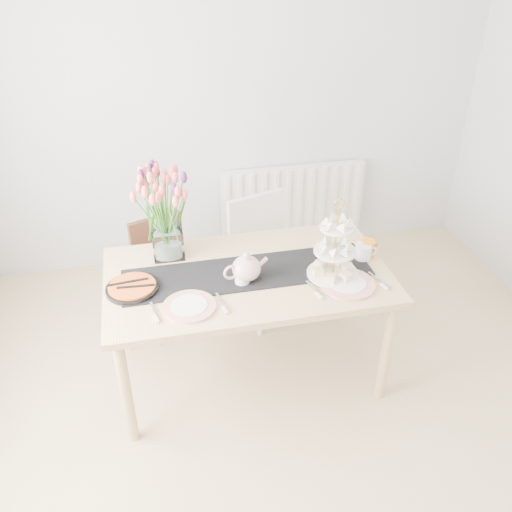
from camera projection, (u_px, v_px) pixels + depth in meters
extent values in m
plane|color=tan|center=(310.00, 469.00, 2.85)|extent=(4.50, 4.50, 0.00)
plane|color=#B3B5B7|center=(230.00, 100.00, 4.01)|extent=(4.00, 0.00, 4.00)
cube|color=white|center=(293.00, 200.00, 4.50)|extent=(1.20, 0.08, 0.60)
cube|color=tan|center=(247.00, 276.00, 3.07)|extent=(1.60, 0.90, 0.04)
cylinder|color=tan|center=(126.00, 392.00, 2.83)|extent=(0.06, 0.06, 0.71)
cylinder|color=tan|center=(386.00, 351.00, 3.09)|extent=(0.06, 0.06, 0.71)
cylinder|color=tan|center=(124.00, 305.00, 3.46)|extent=(0.06, 0.06, 0.71)
cylinder|color=tan|center=(341.00, 277.00, 3.72)|extent=(0.06, 0.06, 0.71)
cube|color=#371D14|center=(170.00, 276.00, 3.69)|extent=(0.48, 0.48, 0.04)
cube|color=#371D14|center=(157.00, 240.00, 3.70)|extent=(0.37, 0.17, 0.36)
cylinder|color=#371D14|center=(159.00, 322.00, 3.59)|extent=(0.04, 0.04, 0.36)
cylinder|color=#371D14|center=(207.00, 304.00, 3.75)|extent=(0.04, 0.04, 0.36)
cylinder|color=#371D14|center=(138.00, 295.00, 3.84)|extent=(0.04, 0.04, 0.36)
cylinder|color=#371D14|center=(184.00, 279.00, 4.01)|extent=(0.04, 0.04, 0.36)
cube|color=white|center=(270.00, 262.00, 3.74)|extent=(0.53, 0.53, 0.04)
cube|color=white|center=(256.00, 222.00, 3.76)|extent=(0.42, 0.17, 0.41)
cylinder|color=white|center=(260.00, 310.00, 3.65)|extent=(0.04, 0.04, 0.42)
cylinder|color=white|center=(304.00, 294.00, 3.80)|extent=(0.04, 0.04, 0.42)
cylinder|color=white|center=(235.00, 283.00, 3.91)|extent=(0.04, 0.04, 0.42)
cylinder|color=white|center=(277.00, 270.00, 4.07)|extent=(0.04, 0.04, 0.42)
cube|color=black|center=(247.00, 273.00, 3.06)|extent=(1.40, 0.35, 0.01)
cube|color=silver|center=(168.00, 242.00, 3.18)|extent=(0.18, 0.18, 0.18)
cylinder|color=gold|center=(336.00, 243.00, 2.93)|extent=(0.01, 0.01, 0.43)
cylinder|color=white|center=(333.00, 274.00, 3.03)|extent=(0.29, 0.29, 0.01)
cylinder|color=white|center=(335.00, 251.00, 2.95)|extent=(0.23, 0.23, 0.01)
cylinder|color=white|center=(337.00, 227.00, 2.87)|extent=(0.18, 0.18, 0.01)
cylinder|color=white|center=(363.00, 252.00, 3.16)|extent=(0.11, 0.11, 0.10)
cylinder|color=black|center=(132.00, 288.00, 2.92)|extent=(0.29, 0.29, 0.02)
cylinder|color=orange|center=(132.00, 286.00, 2.91)|extent=(0.25, 0.25, 0.01)
cylinder|color=white|center=(242.00, 276.00, 2.96)|extent=(0.10, 0.10, 0.10)
cylinder|color=orange|center=(368.00, 248.00, 3.19)|extent=(0.11, 0.11, 0.10)
cylinder|color=silver|center=(189.00, 306.00, 2.79)|extent=(0.34, 0.34, 0.01)
cylinder|color=white|center=(348.00, 284.00, 2.96)|extent=(0.38, 0.38, 0.02)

